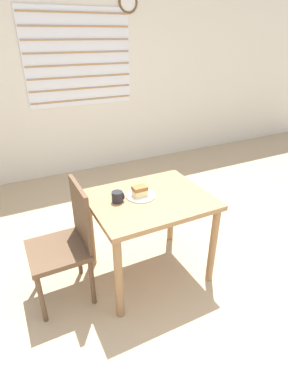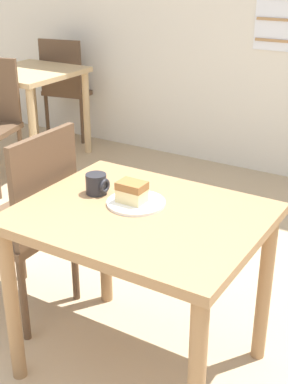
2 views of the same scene
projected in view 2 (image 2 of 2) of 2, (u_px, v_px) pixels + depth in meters
dining_table_near at (141, 240)px, 2.09m from camera, size 0.92×0.75×0.75m
dining_table_far at (31, 87)px, 4.48m from camera, size 0.72×0.79×0.77m
chair_near_window at (28, 219)px, 2.50m from camera, size 0.43×0.43×0.95m
chair_far_opposite at (68, 85)px, 5.03m from camera, size 0.51×0.51×0.95m
plate at (136, 203)px, 2.10m from camera, size 0.23×0.23×0.01m
cake_slice at (132, 192)px, 2.08m from camera, size 0.11×0.08×0.08m
coffee_mug at (97, 184)px, 2.18m from camera, size 0.09×0.09×0.08m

